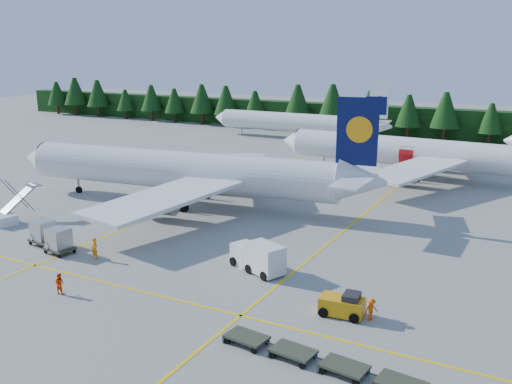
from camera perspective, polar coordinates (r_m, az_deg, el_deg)
The scene contains 16 objects.
ground at distance 47.64m, azimuth -4.32°, elevation -7.89°, with size 320.00×320.00×0.00m, color gray.
taxi_stripe_a at distance 70.84m, azimuth -5.33°, elevation -0.46°, with size 0.25×120.00×0.01m, color yellow.
taxi_stripe_b at distance 62.53m, azimuth 10.24°, elevation -2.63°, with size 0.25×120.00×0.01m, color yellow.
taxi_stripe_cross at distance 43.11m, azimuth -8.62°, elevation -10.47°, with size 80.00×0.25×0.01m, color yellow.
treeline_hedge at distance 122.48m, azimuth 16.61°, elevation 6.66°, with size 220.00×4.00×6.00m, color black.
airliner_navy at distance 67.51m, azimuth -8.26°, elevation 2.14°, with size 44.93×36.77×13.09m.
airliner_red at distance 83.57m, azimuth 14.71°, elevation 3.90°, with size 40.93×33.63×11.89m.
airliner_far_left at distance 115.88m, azimuth 3.32°, elevation 7.03°, with size 37.49×4.12×10.90m.
airstairs at distance 65.65m, azimuth -23.91°, elevation -2.14°, with size 4.42×6.00×3.59m.
service_truck at distance 47.23m, azimuth 0.11°, elevation -6.44°, with size 5.47×3.75×2.49m.
baggage_tug at distance 40.30m, azimuth 8.71°, elevation -11.08°, with size 3.12×1.83×1.61m.
dolly_train at distance 34.49m, azimuth 6.25°, elevation -16.20°, with size 12.53×2.48×0.15m.
uld_pair at distance 55.38m, azimuth -19.84°, elevation -4.09°, with size 5.83×3.26×1.93m.
crew_a at distance 51.72m, azimuth -15.84°, elevation -5.47°, with size 0.70×0.46×1.91m, color orange.
crew_b at distance 45.55m, azimuth -19.06°, elevation -8.64°, with size 0.79×0.61×1.62m, color #FF4805.
crew_c at distance 39.98m, azimuth 11.46°, elevation -11.43°, with size 0.65×0.44×1.56m, color #FF5505.
Camera 1 is at (23.71, -37.24, 17.91)m, focal length 40.00 mm.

